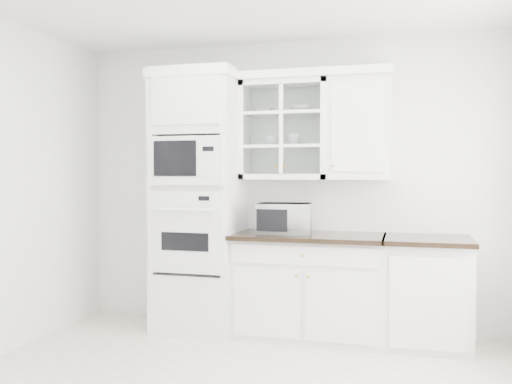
% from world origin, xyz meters
% --- Properties ---
extents(room_shell, '(4.00, 3.50, 2.70)m').
position_xyz_m(room_shell, '(0.00, 0.43, 1.78)').
color(room_shell, white).
rests_on(room_shell, ground).
extents(oven_column, '(0.76, 0.68, 2.40)m').
position_xyz_m(oven_column, '(-0.75, 1.42, 1.20)').
color(oven_column, white).
rests_on(oven_column, ground).
extents(base_cabinet_run, '(1.32, 0.67, 0.92)m').
position_xyz_m(base_cabinet_run, '(0.28, 1.45, 0.46)').
color(base_cabinet_run, white).
rests_on(base_cabinet_run, ground).
extents(extra_base_cabinet, '(0.72, 0.67, 0.92)m').
position_xyz_m(extra_base_cabinet, '(1.28, 1.45, 0.46)').
color(extra_base_cabinet, white).
rests_on(extra_base_cabinet, ground).
extents(upper_cabinet_glass, '(0.80, 0.33, 0.90)m').
position_xyz_m(upper_cabinet_glass, '(0.03, 1.58, 1.85)').
color(upper_cabinet_glass, white).
rests_on(upper_cabinet_glass, room_shell).
extents(upper_cabinet_solid, '(0.55, 0.33, 0.90)m').
position_xyz_m(upper_cabinet_solid, '(0.71, 1.58, 1.85)').
color(upper_cabinet_solid, white).
rests_on(upper_cabinet_solid, room_shell).
extents(crown_molding, '(2.14, 0.38, 0.07)m').
position_xyz_m(crown_molding, '(-0.07, 1.56, 2.33)').
color(crown_molding, white).
rests_on(crown_molding, room_shell).
extents(countertop_microwave, '(0.50, 0.43, 0.27)m').
position_xyz_m(countertop_microwave, '(0.07, 1.39, 1.06)').
color(countertop_microwave, white).
rests_on(countertop_microwave, base_cabinet_run).
extents(bowl_a, '(0.22, 0.22, 0.05)m').
position_xyz_m(bowl_a, '(-0.18, 1.58, 2.03)').
color(bowl_a, white).
rests_on(bowl_a, upper_cabinet_glass).
extents(bowl_b, '(0.22, 0.22, 0.06)m').
position_xyz_m(bowl_b, '(0.18, 1.59, 2.04)').
color(bowl_b, white).
rests_on(bowl_b, upper_cabinet_glass).
extents(cup_a, '(0.13, 0.13, 0.09)m').
position_xyz_m(cup_a, '(-0.10, 1.58, 1.76)').
color(cup_a, white).
rests_on(cup_a, upper_cabinet_glass).
extents(cup_b, '(0.14, 0.14, 0.11)m').
position_xyz_m(cup_b, '(0.11, 1.57, 1.76)').
color(cup_b, white).
rests_on(cup_b, upper_cabinet_glass).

